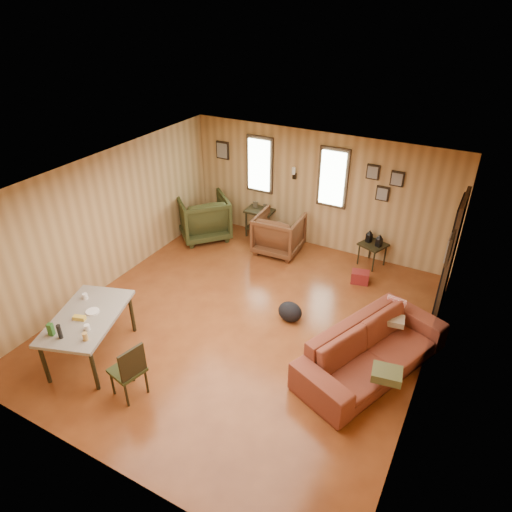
{
  "coord_description": "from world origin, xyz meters",
  "views": [
    {
      "loc": [
        2.96,
        -5.06,
        4.72
      ],
      "look_at": [
        0.0,
        0.4,
        1.05
      ],
      "focal_mm": 32.0,
      "sensor_mm": 36.0,
      "label": 1
    }
  ],
  "objects_px": {
    "side_table": "(374,243)",
    "sofa": "(374,344)",
    "dining_table": "(87,320)",
    "recliner_brown": "(279,231)",
    "recliner_green": "(203,215)",
    "end_table": "(261,217)"
  },
  "relations": [
    {
      "from": "side_table",
      "to": "sofa",
      "type": "bearing_deg",
      "value": -74.03
    },
    {
      "from": "side_table",
      "to": "dining_table",
      "type": "bearing_deg",
      "value": -122.7
    },
    {
      "from": "recliner_brown",
      "to": "sofa",
      "type": "bearing_deg",
      "value": 133.87
    },
    {
      "from": "sofa",
      "to": "recliner_green",
      "type": "bearing_deg",
      "value": 85.02
    },
    {
      "from": "sofa",
      "to": "recliner_green",
      "type": "relative_size",
      "value": 2.32
    },
    {
      "from": "side_table",
      "to": "dining_table",
      "type": "xyz_separation_m",
      "value": [
        -2.88,
        -4.48,
        0.18
      ]
    },
    {
      "from": "recliner_green",
      "to": "side_table",
      "type": "relative_size",
      "value": 1.43
    },
    {
      "from": "sofa",
      "to": "end_table",
      "type": "relative_size",
      "value": 3.15
    },
    {
      "from": "end_table",
      "to": "side_table",
      "type": "height_order",
      "value": "end_table"
    },
    {
      "from": "sofa",
      "to": "end_table",
      "type": "distance_m",
      "value": 4.41
    },
    {
      "from": "sofa",
      "to": "recliner_green",
      "type": "distance_m",
      "value": 4.87
    },
    {
      "from": "sofa",
      "to": "side_table",
      "type": "height_order",
      "value": "sofa"
    },
    {
      "from": "side_table",
      "to": "recliner_brown",
      "type": "bearing_deg",
      "value": -168.25
    },
    {
      "from": "recliner_green",
      "to": "side_table",
      "type": "height_order",
      "value": "recliner_green"
    },
    {
      "from": "recliner_brown",
      "to": "dining_table",
      "type": "bearing_deg",
      "value": 72.18
    },
    {
      "from": "recliner_green",
      "to": "end_table",
      "type": "bearing_deg",
      "value": 165.93
    },
    {
      "from": "recliner_brown",
      "to": "side_table",
      "type": "height_order",
      "value": "recliner_brown"
    },
    {
      "from": "recliner_brown",
      "to": "dining_table",
      "type": "xyz_separation_m",
      "value": [
        -1.04,
        -4.1,
        0.21
      ]
    },
    {
      "from": "side_table",
      "to": "dining_table",
      "type": "relative_size",
      "value": 0.44
    },
    {
      "from": "recliner_brown",
      "to": "end_table",
      "type": "relative_size",
      "value": 1.2
    },
    {
      "from": "dining_table",
      "to": "sofa",
      "type": "bearing_deg",
      "value": 6.03
    },
    {
      "from": "recliner_green",
      "to": "dining_table",
      "type": "xyz_separation_m",
      "value": [
        0.66,
        -3.9,
        0.15
      ]
    }
  ]
}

